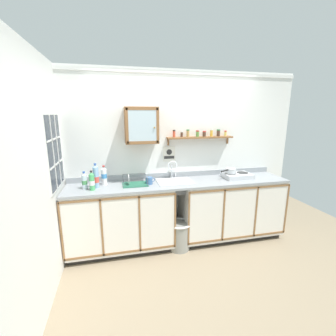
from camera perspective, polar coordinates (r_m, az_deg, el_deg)
The scene contains 21 objects.
floor at distance 3.48m, azimuth 4.63°, elevation -20.48°, with size 6.24×6.24×0.00m, color gray.
back_wall at distance 3.58m, azimuth 1.86°, elevation 2.85°, with size 3.84×0.07×2.55m.
side_wall_left at distance 2.65m, azimuth -28.74°, elevation -2.65°, with size 0.05×3.43×2.55m, color white.
lower_cabinet_run at distance 3.42m, azimuth -11.57°, elevation -12.26°, with size 1.47×0.57×0.93m.
lower_cabinet_run_right at distance 3.83m, azimuth 15.09°, elevation -9.61°, with size 1.58×0.57×0.93m.
countertop at distance 3.37m, azimuth 3.17°, elevation -3.68°, with size 3.20×0.60×0.03m, color gray.
backsplash at distance 3.60m, azimuth 1.97°, elevation -1.62°, with size 3.20×0.02×0.08m, color gray.
sink at distance 3.38m, azimuth 1.57°, elevation -3.91°, with size 0.50×0.45×0.42m.
hot_plate_stove at distance 3.72m, azimuth 16.66°, elevation -1.79°, with size 0.42×0.30×0.08m.
saucepan at distance 3.66m, azimuth 15.15°, elevation -0.60°, with size 0.30×0.20×0.08m.
bottle_water_blue_0 at distance 3.21m, azimuth -17.30°, elevation -2.11°, with size 0.08×0.08×0.33m.
bottle_water_clear_1 at distance 3.21m, azimuth -19.84°, elevation -3.06°, with size 0.07×0.07×0.23m.
bottle_opaque_white_2 at distance 3.31m, azimuth -15.44°, elevation -1.86°, with size 0.08×0.08×0.27m.
bottle_soda_green_3 at distance 3.13m, azimuth -18.21°, elevation -3.16°, with size 0.07×0.07×0.26m.
dish_rack at distance 3.25m, azimuth -8.28°, elevation -3.76°, with size 0.34×0.26×0.16m.
mug at distance 3.25m, azimuth -4.60°, elevation -3.09°, with size 0.13×0.09×0.10m.
wall_cabinet at distance 3.26m, azimuth -6.57°, elevation 10.38°, with size 0.45×0.30×0.49m.
spice_shelf at distance 3.56m, azimuth 8.00°, elevation 7.72°, with size 1.02×0.14×0.23m.
warning_sign at distance 3.51m, azimuth 0.28°, elevation 3.46°, with size 0.19×0.01×0.23m.
window at distance 3.09m, azimuth -26.15°, elevation 3.66°, with size 0.03×0.68×0.90m.
trash_bin at distance 3.49m, azimuth 2.82°, elevation -16.10°, with size 0.34×0.34×0.41m.
Camera 1 is at (-0.91, -2.75, 1.92)m, focal length 24.80 mm.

